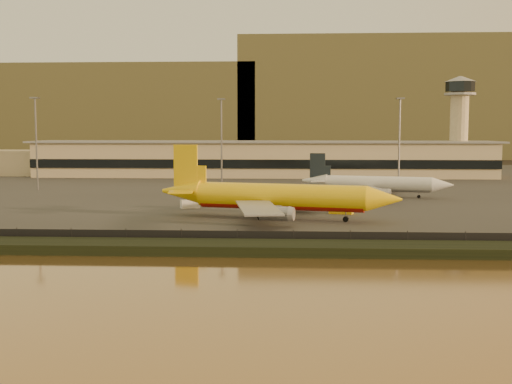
% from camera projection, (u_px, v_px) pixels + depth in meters
% --- Properties ---
extents(ground, '(900.00, 900.00, 0.00)m').
position_uv_depth(ground, '(231.00, 233.00, 104.28)').
color(ground, black).
rests_on(ground, ground).
extents(embankment, '(320.00, 7.00, 1.40)m').
position_uv_depth(embankment, '(220.00, 248.00, 87.32)').
color(embankment, black).
rests_on(embankment, ground).
extents(tarmac, '(320.00, 220.00, 0.20)m').
position_uv_depth(tarmac, '(259.00, 184.00, 198.70)').
color(tarmac, '#2D2D2D').
rests_on(tarmac, ground).
extents(perimeter_fence, '(300.00, 0.05, 2.20)m').
position_uv_depth(perimeter_fence, '(223.00, 238.00, 91.24)').
color(perimeter_fence, black).
rests_on(perimeter_fence, tarmac).
extents(terminal_building, '(202.00, 25.00, 12.60)m').
position_uv_depth(terminal_building, '(222.00, 159.00, 229.23)').
color(terminal_building, tan).
rests_on(terminal_building, tarmac).
extents(control_tower, '(11.20, 11.20, 35.50)m').
position_uv_depth(control_tower, '(459.00, 116.00, 228.80)').
color(control_tower, tan).
rests_on(control_tower, tarmac).
extents(apron_light_masts, '(152.20, 12.20, 25.40)m').
position_uv_depth(apron_light_masts, '(310.00, 134.00, 176.55)').
color(apron_light_masts, slate).
rests_on(apron_light_masts, tarmac).
extents(distant_hills, '(470.00, 160.00, 70.00)m').
position_uv_depth(distant_hills, '(246.00, 108.00, 440.29)').
color(distant_hills, brown).
rests_on(distant_hills, ground).
extents(dhl_cargo_jet, '(45.44, 43.69, 13.68)m').
position_uv_depth(dhl_cargo_jet, '(276.00, 197.00, 118.52)').
color(dhl_cargo_jet, yellow).
rests_on(dhl_cargo_jet, tarmac).
extents(white_narrowbody_jet, '(36.72, 35.17, 10.66)m').
position_uv_depth(white_narrowbody_jet, '(376.00, 184.00, 158.11)').
color(white_narrowbody_jet, silver).
rests_on(white_narrowbody_jet, tarmac).
extents(gse_vehicle_yellow, '(4.96, 3.32, 2.05)m').
position_uv_depth(gse_vehicle_yellow, '(341.00, 209.00, 126.37)').
color(gse_vehicle_yellow, yellow).
rests_on(gse_vehicle_yellow, tarmac).
extents(gse_vehicle_white, '(4.30, 3.15, 1.76)m').
position_uv_depth(gse_vehicle_white, '(190.00, 204.00, 135.46)').
color(gse_vehicle_white, silver).
rests_on(gse_vehicle_white, tarmac).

